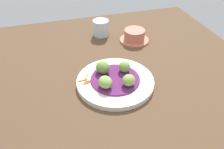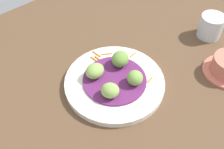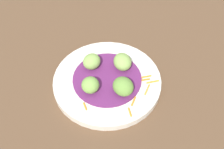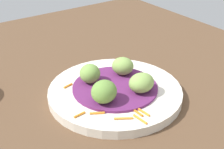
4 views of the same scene
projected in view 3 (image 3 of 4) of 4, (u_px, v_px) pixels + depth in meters
The scene contains 8 objects.
table_surface at pixel (97, 103), 72.68cm from camera, with size 110.00×110.00×2.00cm, color brown.
main_plate at pixel (107, 82), 74.64cm from camera, with size 27.61×27.61×1.88cm, color silver.
cabbage_bed at pixel (107, 79), 73.72cm from camera, with size 17.55×17.55×0.52cm, color #60235B.
carrot_garnish at pixel (137, 90), 71.39cm from camera, with size 11.51×19.62×0.40cm.
guac_scoop_left at pixel (122, 62), 74.55cm from camera, with size 4.58×5.40×3.80cm, color #84A851.
guac_scoop_center at pixel (92, 61), 74.60cm from camera, with size 4.74×4.31×3.85cm, color #84A851.
guac_scoop_right at pixel (90, 85), 69.51cm from camera, with size 4.30×4.30×4.01cm, color #759E47.
guac_scoop_back at pixel (123, 85), 69.35cm from camera, with size 5.30×4.78×4.25cm, color olive.
Camera 3 is at (41.60, -2.23, 61.11)cm, focal length 46.53 mm.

